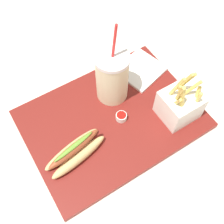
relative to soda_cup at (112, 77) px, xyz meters
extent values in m
cube|color=silver|center=(-0.04, -0.07, -0.11)|extent=(2.40, 2.40, 0.02)
cube|color=maroon|center=(-0.04, -0.07, -0.09)|extent=(0.47, 0.34, 0.02)
cylinder|color=beige|center=(0.00, 0.00, -0.01)|extent=(0.09, 0.09, 0.15)
cylinder|color=white|center=(0.00, 0.00, 0.07)|extent=(0.09, 0.09, 0.01)
cylinder|color=red|center=(0.01, 0.00, 0.12)|extent=(0.02, 0.01, 0.10)
cube|color=white|center=(0.12, -0.15, -0.04)|extent=(0.10, 0.09, 0.08)
cube|color=#E5C660|center=(0.09, -0.17, 0.04)|extent=(0.01, 0.02, 0.09)
cube|color=#E5C660|center=(0.14, -0.18, 0.01)|extent=(0.01, 0.01, 0.07)
cube|color=#E5C660|center=(0.09, -0.16, 0.01)|extent=(0.02, 0.03, 0.06)
cube|color=#E5C660|center=(0.15, -0.17, 0.01)|extent=(0.02, 0.02, 0.06)
cube|color=#E5C660|center=(0.13, -0.16, 0.03)|extent=(0.04, 0.03, 0.07)
cube|color=#E5C660|center=(0.12, -0.14, 0.04)|extent=(0.02, 0.03, 0.09)
cube|color=#E5C660|center=(0.10, -0.14, 0.03)|extent=(0.02, 0.03, 0.09)
cube|color=#E5C660|center=(0.09, -0.16, 0.04)|extent=(0.02, 0.03, 0.09)
cube|color=#E5C660|center=(0.10, -0.16, 0.02)|extent=(0.01, 0.02, 0.08)
cube|color=#E5C660|center=(0.13, -0.14, 0.04)|extent=(0.02, 0.03, 0.09)
ellipsoid|color=#DBB775|center=(-0.18, -0.13, -0.06)|extent=(0.17, 0.06, 0.03)
ellipsoid|color=#DBB775|center=(-0.18, -0.10, -0.06)|extent=(0.17, 0.06, 0.03)
ellipsoid|color=#994728|center=(-0.18, -0.11, -0.04)|extent=(0.15, 0.05, 0.02)
ellipsoid|color=#6B9E33|center=(-0.18, -0.11, -0.02)|extent=(0.12, 0.03, 0.01)
cylinder|color=white|center=(-0.02, -0.09, -0.07)|extent=(0.03, 0.03, 0.02)
cylinder|color=#B2140F|center=(-0.02, -0.09, -0.06)|extent=(0.03, 0.03, 0.01)
cube|color=white|center=(0.12, 0.03, -0.07)|extent=(0.15, 0.15, 0.01)
camera|label=1|loc=(-0.24, -0.39, 0.59)|focal=44.30mm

